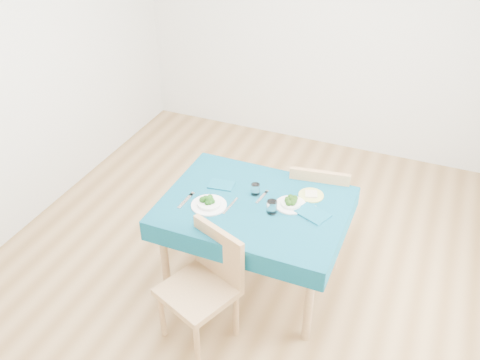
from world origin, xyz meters
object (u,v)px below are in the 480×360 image
at_px(bowl_far, 291,202).
at_px(side_plate, 311,195).
at_px(chair_near, 197,277).
at_px(bowl_near, 209,201).
at_px(chair_far, 321,186).
at_px(table, 254,244).

height_order(bowl_far, side_plate, bowl_far).
bearing_deg(chair_near, bowl_near, 127.80).
bearing_deg(bowl_far, chair_far, 82.72).
distance_m(chair_far, side_plate, 0.46).
height_order(chair_far, side_plate, chair_far).
relative_size(bowl_near, bowl_far, 1.14).
bearing_deg(chair_far, chair_near, 62.22).
bearing_deg(bowl_far, table, -161.81).
height_order(table, bowl_far, bowl_far).
distance_m(bowl_near, side_plate, 0.76).
bearing_deg(bowl_near, chair_near, -74.04).
height_order(bowl_near, bowl_far, bowl_near).
relative_size(bowl_far, side_plate, 1.21).
bearing_deg(bowl_near, bowl_far, 22.88).
relative_size(chair_far, bowl_near, 4.47).
xyz_separation_m(bowl_near, side_plate, (0.64, 0.40, -0.03)).
xyz_separation_m(chair_far, side_plate, (0.03, -0.42, 0.19)).
bearing_deg(chair_far, side_plate, 85.42).
distance_m(bowl_near, bowl_far, 0.59).
height_order(bowl_near, side_plate, bowl_near).
bearing_deg(chair_near, bowl_far, 83.32).
distance_m(bowl_far, side_plate, 0.20).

